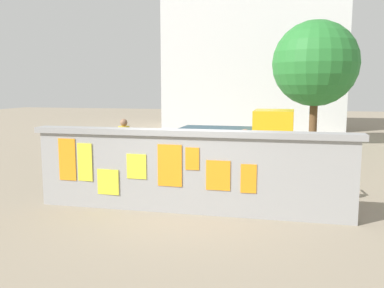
% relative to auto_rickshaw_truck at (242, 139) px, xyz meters
% --- Properties ---
extents(ground, '(60.00, 60.00, 0.00)m').
position_rel_auto_rickshaw_truck_xyz_m(ground, '(-0.56, 2.85, -0.90)').
color(ground, gray).
extents(poster_wall, '(6.73, 0.42, 1.71)m').
position_rel_auto_rickshaw_truck_xyz_m(poster_wall, '(-0.56, -5.15, -0.02)').
color(poster_wall, '#979797').
rests_on(poster_wall, ground).
extents(auto_rickshaw_truck, '(3.64, 1.60, 1.85)m').
position_rel_auto_rickshaw_truck_xyz_m(auto_rickshaw_truck, '(0.00, 0.00, 0.00)').
color(auto_rickshaw_truck, black).
rests_on(auto_rickshaw_truck, ground).
extents(motorcycle, '(1.90, 0.56, 0.87)m').
position_rel_auto_rickshaw_truck_xyz_m(motorcycle, '(1.88, -3.44, -0.44)').
color(motorcycle, black).
rests_on(motorcycle, ground).
extents(bicycle_near, '(1.70, 0.44, 0.95)m').
position_rel_auto_rickshaw_truck_xyz_m(bicycle_near, '(-0.99, -3.41, -0.54)').
color(bicycle_near, black).
rests_on(bicycle_near, ground).
extents(person_walking, '(0.39, 0.39, 1.62)m').
position_rel_auto_rickshaw_truck_xyz_m(person_walking, '(-3.39, -1.61, 0.09)').
color(person_walking, '#338CBF').
rests_on(person_walking, ground).
extents(person_bystander, '(0.44, 0.44, 1.62)m').
position_rel_auto_rickshaw_truck_xyz_m(person_bystander, '(0.44, -3.81, 0.09)').
color(person_bystander, yellow).
rests_on(person_bystander, ground).
extents(tree_roadside, '(3.82, 3.82, 5.51)m').
position_rel_auto_rickshaw_truck_xyz_m(tree_roadside, '(2.59, 6.28, 2.69)').
color(tree_roadside, brown).
rests_on(tree_roadside, ground).
extents(building_background, '(11.16, 4.60, 9.04)m').
position_rel_auto_rickshaw_truck_xyz_m(building_background, '(-0.71, 13.42, 3.64)').
color(building_background, silver).
rests_on(building_background, ground).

